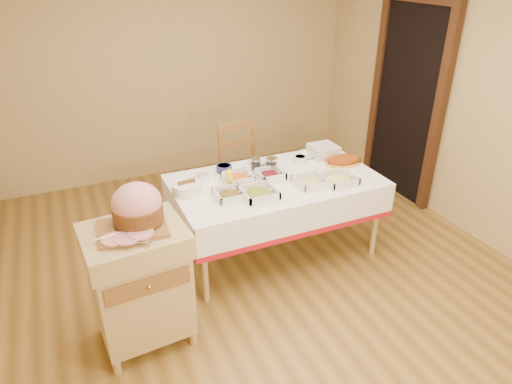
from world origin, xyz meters
The scene contains 23 objects.
room_shell centered at (0.00, 0.00, 1.30)m, with size 5.00×5.00×5.00m.
doorway centered at (2.20, 0.90, 1.11)m, with size 0.09×1.10×2.20m.
dining_table centered at (0.30, 0.30, 0.60)m, with size 1.82×1.02×0.76m.
butcher_cart centered at (-1.05, -0.33, 0.53)m, with size 0.70×0.60×0.93m.
dining_chair centered at (0.30, 1.01, 0.53)m, with size 0.52×0.50×1.03m.
ham_on_board centered at (-1.00, -0.29, 1.06)m, with size 0.46×0.44×0.31m.
serving_dish_a centered at (-0.20, 0.13, 0.79)m, with size 0.23×0.23×0.10m.
serving_dish_b centered at (0.03, 0.06, 0.80)m, with size 0.27×0.27×0.11m.
serving_dish_c centered at (0.52, 0.08, 0.79)m, with size 0.25×0.25×0.10m.
serving_dish_d centered at (0.77, 0.02, 0.79)m, with size 0.27×0.27×0.10m.
serving_dish_e centered at (-0.03, 0.38, 0.80)m, with size 0.25×0.24×0.12m.
serving_dish_f centered at (0.26, 0.34, 0.79)m, with size 0.24×0.23×0.11m.
small_bowl_left centered at (-0.30, 0.55, 0.79)m, with size 0.13×0.13×0.06m.
small_bowl_mid centered at (-0.06, 0.65, 0.79)m, with size 0.14×0.14×0.06m.
small_bowl_right centered at (0.68, 0.55, 0.79)m, with size 0.12×0.12×0.06m.
bowl_white_imported centered at (0.29, 0.66, 0.78)m, with size 0.16×0.16×0.04m, color silver.
bowl_small_imported centered at (0.80, 0.62, 0.79)m, with size 0.17×0.17×0.05m, color silver.
preserve_jar_left centered at (0.22, 0.55, 0.81)m, with size 0.09×0.09×0.12m.
preserve_jar_right centered at (0.34, 0.48, 0.82)m, with size 0.10×0.10×0.13m.
mustard_bottle centered at (-0.14, 0.30, 0.85)m, with size 0.06×0.06×0.19m.
bread_basket centered at (-0.49, 0.36, 0.81)m, with size 0.25×0.25×0.11m.
plate_stack centered at (0.96, 0.60, 0.81)m, with size 0.25×0.25×0.11m.
brass_platter centered at (1.04, 0.36, 0.78)m, with size 0.37×0.27×0.05m.
Camera 1 is at (-1.33, -2.95, 2.51)m, focal length 32.00 mm.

